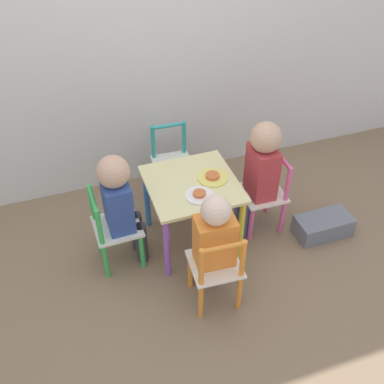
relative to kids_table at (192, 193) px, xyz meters
name	(u,v)px	position (x,y,z in m)	size (l,w,h in m)	color
ground_plane	(192,239)	(0.00, 0.00, -0.38)	(6.00, 6.00, 0.00)	#7F664C
kids_table	(192,193)	(0.00, 0.00, 0.00)	(0.51, 0.51, 0.46)	beige
chair_orange	(216,269)	(-0.03, -0.48, -0.13)	(0.28, 0.28, 0.52)	silver
chair_pink	(265,194)	(0.48, -0.01, -0.13)	(0.27, 0.27, 0.52)	silver
chair_green	(113,229)	(-0.48, -0.01, -0.13)	(0.27, 0.27, 0.52)	silver
chair_teal	(172,164)	(0.02, 0.48, -0.13)	(0.27, 0.27, 0.52)	silver
child_front	(214,239)	(-0.03, -0.41, 0.04)	(0.21, 0.21, 0.71)	#7A6B5B
child_right	(260,168)	(0.42, -0.01, 0.09)	(0.23, 0.20, 0.77)	#4C608E
child_left	(120,200)	(-0.42, -0.01, 0.07)	(0.22, 0.20, 0.74)	#38383D
plate_front	(199,195)	(0.00, -0.12, 0.09)	(0.16, 0.16, 0.03)	white
plate_right	(212,177)	(0.12, 0.00, 0.09)	(0.18, 0.18, 0.03)	#EADB66
storage_bin	(323,226)	(0.80, -0.22, -0.31)	(0.35, 0.18, 0.13)	slate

